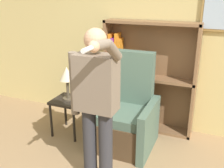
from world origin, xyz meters
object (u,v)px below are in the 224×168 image
Objects in this scene: bookcase at (139,79)px; side_table at (69,105)px; table_lamp at (67,76)px; armchair at (125,118)px; person_standing at (96,102)px.

side_table is (-0.89, -0.64, -0.32)m from bookcase.
armchair is at bearing 3.57° from table_lamp.
armchair is 1.02m from table_lamp.
bookcase is 1.10m from table_lamp.
table_lamp is (-0.87, 0.85, -0.09)m from person_standing.
bookcase reaches higher than armchair.
bookcase is 1.50m from person_standing.
person_standing is at bearing -90.11° from armchair.
bookcase is 0.70m from armchair.
table_lamp is at bearing -45.00° from side_table.
armchair is at bearing 3.57° from side_table.
armchair is 0.74× the size of person_standing.
person_standing is (-0.01, -1.49, 0.22)m from bookcase.
armchair is 1.09m from person_standing.
armchair reaches higher than side_table.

